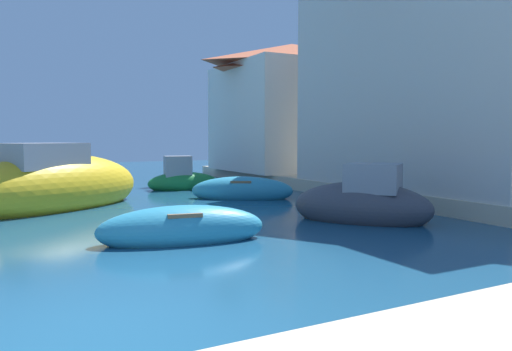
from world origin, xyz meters
TOP-DOWN VIEW (x-y plane):
  - ground at (0.00, 0.00)m, footprint 80.00×80.00m
  - quay_promenade at (4.32, -0.37)m, footprint 44.00×32.00m
  - moored_boat_0 at (2.51, 4.08)m, footprint 3.62×1.70m
  - moored_boat_1 at (0.67, 10.62)m, footprint 6.60×5.48m
  - moored_boat_3 at (6.83, 10.09)m, footprint 3.70×2.90m
  - moored_boat_7 at (6.00, 14.10)m, footprint 3.14×1.49m
  - moored_boat_9 at (7.48, 4.30)m, footprint 3.38×3.75m
  - waterfront_building_main at (13.00, 6.77)m, footprint 6.19×10.11m
  - waterfront_building_annex at (13.00, 16.69)m, footprint 6.45×6.84m
  - waterfront_building_far at (13.00, 16.70)m, footprint 7.28×7.00m
  - quayside_tree at (14.72, 9.20)m, footprint 2.50×2.50m

SIDE VIEW (x-z plane):
  - ground at x=0.00m, z-range 0.00..0.00m
  - quay_promenade at x=4.32m, z-range 0.00..0.50m
  - moored_boat_0 at x=2.51m, z-range -0.22..0.77m
  - moored_boat_3 at x=6.83m, z-range -0.23..0.80m
  - moored_boat_7 at x=6.00m, z-range -0.43..1.21m
  - moored_boat_9 at x=7.48m, z-range -0.44..1.37m
  - moored_boat_1 at x=0.67m, z-range -0.57..1.93m
  - quayside_tree at x=14.72m, z-range 1.22..5.19m
  - waterfront_building_annex at x=13.00m, z-range 0.55..6.76m
  - waterfront_building_far at x=13.00m, z-range 0.56..7.19m
  - waterfront_building_main at x=13.00m, z-range 0.56..9.33m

